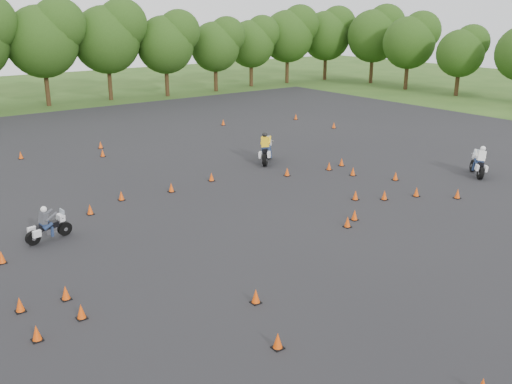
{
  "coord_description": "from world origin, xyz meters",
  "views": [
    {
      "loc": [
        -14.27,
        -14.87,
        8.8
      ],
      "look_at": [
        0.0,
        4.0,
        1.2
      ],
      "focal_mm": 40.0,
      "sensor_mm": 36.0,
      "label": 1
    }
  ],
  "objects": [
    {
      "name": "rider_grey",
      "position": [
        -8.13,
        6.95,
        0.75
      ],
      "size": [
        2.01,
        0.94,
        1.5
      ],
      "primitive_type": null,
      "rotation": [
        0.0,
        0.0,
        0.18
      ],
      "color": "#404147",
      "rests_on": "ground"
    },
    {
      "name": "treeline",
      "position": [
        1.78,
        35.21,
        4.63
      ],
      "size": [
        87.12,
        32.37,
        10.74
      ],
      "color": "#234112",
      "rests_on": "ground"
    },
    {
      "name": "rider_white",
      "position": [
        13.81,
        2.04,
        0.86
      ],
      "size": [
        2.01,
        2.09,
        1.71
      ],
      "primitive_type": null,
      "rotation": [
        0.0,
        0.0,
        0.82
      ],
      "color": "white",
      "rests_on": "ground"
    },
    {
      "name": "asphalt_pad",
      "position": [
        0.0,
        6.0,
        0.01
      ],
      "size": [
        62.0,
        62.0,
        0.0
      ],
      "primitive_type": "plane",
      "color": "black",
      "rests_on": "ground"
    },
    {
      "name": "rider_yellow",
      "position": [
        6.3,
        11.2,
        0.95
      ],
      "size": [
        2.3,
        2.24,
        1.89
      ],
      "primitive_type": null,
      "rotation": [
        0.0,
        0.0,
        0.76
      ],
      "color": "yellow",
      "rests_on": "ground"
    },
    {
      "name": "ground",
      "position": [
        0.0,
        0.0,
        0.0
      ],
      "size": [
        140.0,
        140.0,
        0.0
      ],
      "primitive_type": "plane",
      "color": "#2D5119",
      "rests_on": "ground"
    },
    {
      "name": "traffic_cones",
      "position": [
        -0.58,
        6.12,
        0.23
      ],
      "size": [
        36.55,
        32.55,
        0.45
      ],
      "color": "#E34909",
      "rests_on": "asphalt_pad"
    }
  ]
}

